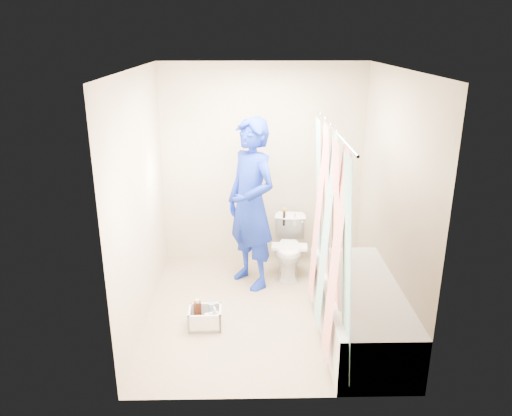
{
  "coord_description": "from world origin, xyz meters",
  "views": [
    {
      "loc": [
        -0.19,
        -4.47,
        2.7
      ],
      "look_at": [
        -0.1,
        0.25,
        1.03
      ],
      "focal_mm": 35.0,
      "sensor_mm": 36.0,
      "label": 1
    }
  ],
  "objects_px": {
    "cleaning_caddy": "(206,318)",
    "plumber": "(251,205)",
    "bathtub": "(359,309)",
    "toilet": "(289,248)"
  },
  "relations": [
    {
      "from": "bathtub",
      "to": "plumber",
      "type": "relative_size",
      "value": 0.93
    },
    {
      "from": "plumber",
      "to": "cleaning_caddy",
      "type": "xyz_separation_m",
      "value": [
        -0.45,
        -0.89,
        -0.85
      ]
    },
    {
      "from": "cleaning_caddy",
      "to": "toilet",
      "type": "bearing_deg",
      "value": 50.12
    },
    {
      "from": "toilet",
      "to": "cleaning_caddy",
      "type": "distance_m",
      "value": 1.45
    },
    {
      "from": "plumber",
      "to": "cleaning_caddy",
      "type": "height_order",
      "value": "plumber"
    },
    {
      "from": "bathtub",
      "to": "toilet",
      "type": "distance_m",
      "value": 1.38
    },
    {
      "from": "bathtub",
      "to": "cleaning_caddy",
      "type": "relative_size",
      "value": 5.44
    },
    {
      "from": "toilet",
      "to": "plumber",
      "type": "height_order",
      "value": "plumber"
    },
    {
      "from": "cleaning_caddy",
      "to": "plumber",
      "type": "bearing_deg",
      "value": 62.21
    },
    {
      "from": "toilet",
      "to": "cleaning_caddy",
      "type": "bearing_deg",
      "value": -123.21
    }
  ]
}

